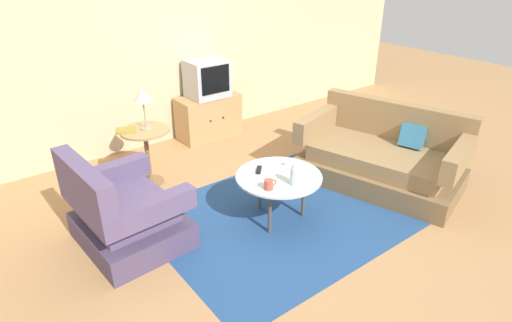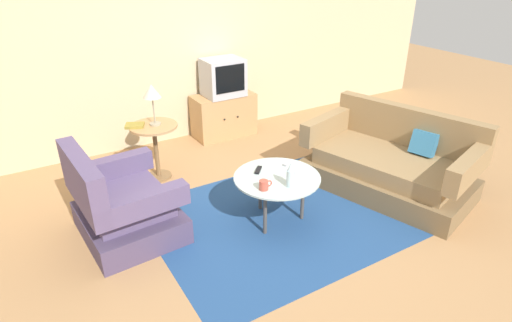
% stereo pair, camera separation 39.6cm
% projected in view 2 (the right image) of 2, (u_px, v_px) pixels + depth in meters
% --- Properties ---
extents(ground_plane, '(16.00, 16.00, 0.00)m').
position_uv_depth(ground_plane, '(267.00, 217.00, 4.22)').
color(ground_plane, '#AD7F51').
extents(back_wall, '(9.00, 0.12, 2.70)m').
position_uv_depth(back_wall, '(168.00, 38.00, 5.44)').
color(back_wall, '#CCB78E').
rests_on(back_wall, ground).
extents(area_rug, '(2.32, 1.95, 0.00)m').
position_uv_depth(area_rug, '(276.00, 219.00, 4.19)').
color(area_rug, navy).
rests_on(area_rug, ground).
extents(armchair, '(0.87, 0.99, 0.88)m').
position_uv_depth(armchair, '(122.00, 207.00, 3.83)').
color(armchair, '#4B3E5C').
rests_on(armchair, ground).
extents(couch, '(1.37, 1.90, 0.84)m').
position_uv_depth(couch, '(391.00, 165.00, 4.61)').
color(couch, brown).
rests_on(couch, ground).
extents(coffee_table, '(0.81, 0.81, 0.47)m').
position_uv_depth(coffee_table, '(277.00, 180.00, 4.00)').
color(coffee_table, '#B2C6C1').
rests_on(coffee_table, ground).
extents(side_table, '(0.52, 0.52, 0.64)m').
position_uv_depth(side_table, '(155.00, 140.00, 4.75)').
color(side_table, tan).
rests_on(side_table, ground).
extents(tv_stand, '(0.84, 0.44, 0.59)m').
position_uv_depth(tv_stand, '(224.00, 115.00, 5.95)').
color(tv_stand, tan).
rests_on(tv_stand, ground).
extents(television, '(0.52, 0.42, 0.49)m').
position_uv_depth(television, '(223.00, 77.00, 5.69)').
color(television, '#B7B7BC').
rests_on(television, tv_stand).
extents(table_lamp, '(0.19, 0.19, 0.45)m').
position_uv_depth(table_lamp, '(152.00, 93.00, 4.53)').
color(table_lamp, '#9E937A').
rests_on(table_lamp, side_table).
extents(vase, '(0.08, 0.08, 0.24)m').
position_uv_depth(vase, '(291.00, 175.00, 3.77)').
color(vase, silver).
rests_on(vase, coffee_table).
extents(mug, '(0.13, 0.08, 0.09)m').
position_uv_depth(mug, '(264.00, 185.00, 3.75)').
color(mug, '#B74C3D').
rests_on(mug, coffee_table).
extents(tv_remote_dark, '(0.13, 0.13, 0.02)m').
position_uv_depth(tv_remote_dark, '(258.00, 170.00, 4.08)').
color(tv_remote_dark, black).
rests_on(tv_remote_dark, coffee_table).
extents(tv_remote_silver, '(0.16, 0.08, 0.02)m').
position_uv_depth(tv_remote_silver, '(289.00, 163.00, 4.21)').
color(tv_remote_silver, '#B2B2B7').
rests_on(tv_remote_silver, coffee_table).
extents(book, '(0.24, 0.22, 0.03)m').
position_uv_depth(book, '(135.00, 125.00, 4.63)').
color(book, olive).
rests_on(book, side_table).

